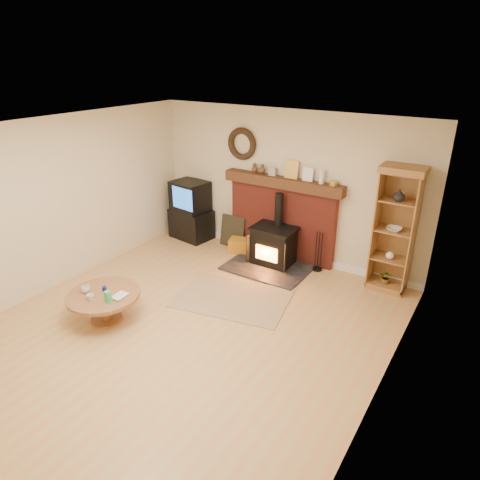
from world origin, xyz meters
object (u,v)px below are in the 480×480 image
Objects in this scene: wood_stove at (273,247)px; tv_unit at (191,211)px; coffee_table at (104,299)px; curio_cabinet at (395,230)px.

tv_unit is at bearing 174.22° from wood_stove.
wood_stove is 2.97m from coffee_table.
wood_stove is 1.42× the size of coffee_table.
curio_cabinet reaches higher than wood_stove.
wood_stove is at bearing 67.69° from coffee_table.
coffee_table is at bearing -74.35° from tv_unit.
curio_cabinet is at bearing 1.29° from tv_unit.
curio_cabinet is 4.34m from coffee_table.
tv_unit is (-1.95, 0.20, 0.22)m from wood_stove.
wood_stove reaches higher than coffee_table.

